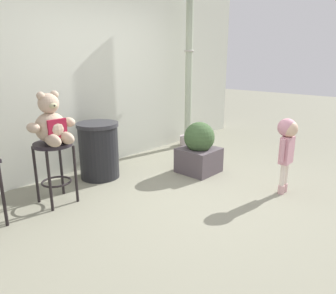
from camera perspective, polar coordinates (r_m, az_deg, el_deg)
ground_plane at (r=3.84m, az=4.00°, el=-9.35°), size 24.00×24.00×0.00m
building_wall at (r=4.97m, az=-14.75°, el=15.23°), size 7.24×0.30×3.24m
bar_stool_with_teddy at (r=3.79m, az=-19.81°, el=-2.12°), size 0.42×0.42×0.72m
teddy_bear at (r=3.67m, az=-20.20°, el=3.85°), size 0.53×0.48×0.57m
child_walking at (r=4.04m, az=20.67°, el=1.22°), size 0.30×0.24×0.94m
trash_bin at (r=4.48m, az=-12.35°, el=-0.57°), size 0.57×0.57×0.78m
lamppost at (r=5.90m, az=3.73°, el=11.72°), size 0.30×0.30×3.01m
planter_with_shrub at (r=4.61m, az=5.60°, el=-0.44°), size 0.52×0.52×0.75m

